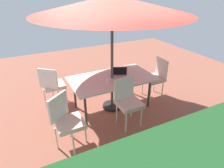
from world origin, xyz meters
name	(u,v)px	position (x,y,z in m)	size (l,w,h in m)	color
ground_plane	(112,107)	(0.00, 0.00, -0.01)	(10.00, 10.00, 0.02)	#935442
dining_table	(112,80)	(0.00, 0.00, 0.71)	(1.84, 1.03, 0.76)	silver
patio_umbrella	(112,5)	(0.00, 0.00, 2.25)	(3.03, 3.03, 2.43)	#4C4C4C
chair_southeast	(53,84)	(1.17, -0.71, 0.55)	(0.58, 0.58, 0.98)	beige
chair_north	(128,100)	(-0.02, 0.66, 0.55)	(0.46, 0.47, 0.98)	beige
chair_northeast	(67,119)	(1.23, 0.74, 0.55)	(0.58, 0.58, 0.98)	beige
chair_west	(156,76)	(-1.22, -0.01, 0.55)	(0.47, 0.46, 0.98)	beige
laptop	(119,73)	(-0.23, -0.09, 0.81)	(0.40, 0.36, 0.21)	gray
cup	(108,81)	(0.19, 0.20, 0.82)	(0.07, 0.07, 0.11)	white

